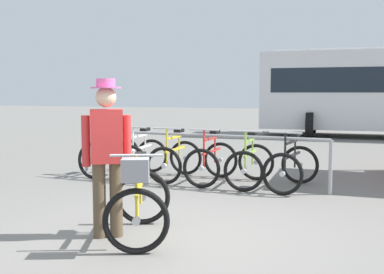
{
  "coord_description": "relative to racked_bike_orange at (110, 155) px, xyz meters",
  "views": [
    {
      "loc": [
        1.87,
        -4.49,
        1.58
      ],
      "look_at": [
        -0.16,
        1.05,
        1.0
      ],
      "focal_mm": 42.54,
      "sensor_mm": 36.0,
      "label": 1
    }
  ],
  "objects": [
    {
      "name": "ground_plane",
      "position": [
        2.63,
        -3.14,
        -0.37
      ],
      "size": [
        80.0,
        80.0,
        0.0
      ],
      "primitive_type": "plane",
      "color": "slate"
    },
    {
      "name": "bike_rack_rail",
      "position": [
        1.84,
        -0.27,
        0.33
      ],
      "size": [
        4.6,
        0.28,
        0.88
      ],
      "color": "#99999E",
      "rests_on": "ground"
    },
    {
      "name": "racked_bike_orange",
      "position": [
        0.0,
        0.0,
        0.0
      ],
      "size": [
        0.84,
        1.21,
        0.97
      ],
      "color": "black",
      "rests_on": "ground"
    },
    {
      "name": "racked_bike_white",
      "position": [
        0.7,
        -0.03,
        0.0
      ],
      "size": [
        0.72,
        1.14,
        0.97
      ],
      "color": "black",
      "rests_on": "ground"
    },
    {
      "name": "racked_bike_yellow",
      "position": [
        1.4,
        -0.07,
        0.0
      ],
      "size": [
        0.66,
        1.11,
        0.97
      ],
      "color": "black",
      "rests_on": "ground"
    },
    {
      "name": "racked_bike_red",
      "position": [
        2.1,
        -0.1,
        -0.0
      ],
      "size": [
        0.69,
        1.11,
        0.97
      ],
      "color": "black",
      "rests_on": "ground"
    },
    {
      "name": "racked_bike_lime",
      "position": [
        2.8,
        -0.14,
        0.0
      ],
      "size": [
        0.68,
        1.09,
        0.97
      ],
      "color": "black",
      "rests_on": "ground"
    },
    {
      "name": "racked_bike_black",
      "position": [
        3.5,
        -0.17,
        0.0
      ],
      "size": [
        0.81,
        1.2,
        0.98
      ],
      "color": "black",
      "rests_on": "ground"
    },
    {
      "name": "featured_bicycle",
      "position": [
        2.33,
        -3.37,
        0.08
      ],
      "size": [
        1.03,
        1.26,
        0.97
      ],
      "color": "black",
      "rests_on": "ground"
    },
    {
      "name": "person_with_featured_bike",
      "position": [
        1.96,
        -3.38,
        0.58
      ],
      "size": [
        0.46,
        0.35,
        1.72
      ],
      "color": "brown",
      "rests_on": "ground"
    }
  ]
}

